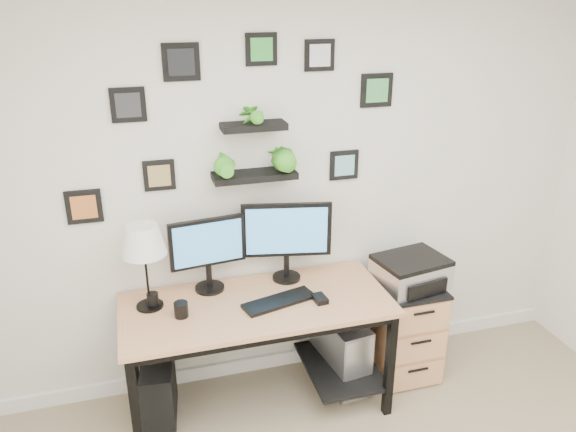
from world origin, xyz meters
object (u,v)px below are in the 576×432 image
object	(u,v)px
desk	(262,316)
mug	(181,310)
pc_tower_black	(159,390)
printer	(411,272)
file_cabinet	(402,327)
monitor_right	(287,235)
pc_tower_grey	(340,350)
table_lamp	(143,242)
monitor_left	(208,249)

from	to	relation	value
desk	mug	size ratio (longest dim) A/B	17.78
desk	pc_tower_black	xyz separation A→B (m)	(-0.65, 0.01, -0.42)
printer	desk	bearing A→B (deg)	-178.44
desk	file_cabinet	size ratio (longest dim) A/B	2.39
monitor_right	pc_tower_black	xyz separation A→B (m)	(-0.86, -0.18, -0.85)
desk	pc_tower_grey	size ratio (longest dim) A/B	3.10
table_lamp	pc_tower_black	xyz separation A→B (m)	(0.00, -0.08, -0.96)
monitor_left	monitor_right	size ratio (longest dim) A/B	0.86
file_cabinet	printer	world-z (taller)	printer
desk	monitor_right	bearing A→B (deg)	42.42
monitor_left	table_lamp	distance (m)	0.41
monitor_right	printer	distance (m)	0.86
monitor_right	table_lamp	xyz separation A→B (m)	(-0.86, -0.10, 0.11)
monitor_right	printer	xyz separation A→B (m)	(0.79, -0.17, -0.29)
monitor_right	mug	size ratio (longest dim) A/B	6.15
mug	pc_tower_grey	world-z (taller)	mug
desk	file_cabinet	bearing A→B (deg)	3.35
table_lamp	file_cabinet	distance (m)	1.84
mug	monitor_left	bearing A→B (deg)	52.17
monitor_left	table_lamp	xyz separation A→B (m)	(-0.37, -0.10, 0.14)
file_cabinet	desk	bearing A→B (deg)	-176.65
desk	table_lamp	bearing A→B (deg)	171.90
monitor_left	pc_tower_black	xyz separation A→B (m)	(-0.37, -0.18, -0.82)
desk	monitor_left	distance (m)	0.53
monitor_left	pc_tower_black	bearing A→B (deg)	-153.51
table_lamp	desk	bearing A→B (deg)	-8.10
pc_tower_grey	desk	bearing A→B (deg)	-175.68
pc_tower_grey	printer	bearing A→B (deg)	-1.65
desk	monitor_left	xyz separation A→B (m)	(-0.28, 0.20, 0.40)
pc_tower_grey	file_cabinet	xyz separation A→B (m)	(0.45, 0.02, 0.09)
printer	table_lamp	bearing A→B (deg)	177.76
pc_tower_black	file_cabinet	world-z (taller)	file_cabinet
monitor_right	mug	world-z (taller)	monitor_right
desk	table_lamp	xyz separation A→B (m)	(-0.65, 0.09, 0.54)
monitor_right	table_lamp	bearing A→B (deg)	-173.20
monitor_right	pc_tower_black	distance (m)	1.23
mug	file_cabinet	size ratio (longest dim) A/B	0.13
table_lamp	printer	distance (m)	1.71
table_lamp	pc_tower_grey	size ratio (longest dim) A/B	1.00
monitor_right	table_lamp	distance (m)	0.88
file_cabinet	printer	bearing A→B (deg)	-65.27
desk	printer	xyz separation A→B (m)	(1.01, 0.03, 0.14)
monitor_left	file_cabinet	bearing A→B (deg)	-6.16
monitor_right	monitor_left	bearing A→B (deg)	179.98
desk	monitor_left	size ratio (longest dim) A/B	3.38
monitor_right	pc_tower_black	world-z (taller)	monitor_right
desk	mug	world-z (taller)	mug
pc_tower_black	pc_tower_grey	bearing A→B (deg)	8.39
file_cabinet	mug	bearing A→B (deg)	-175.20
mug	pc_tower_black	world-z (taller)	mug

